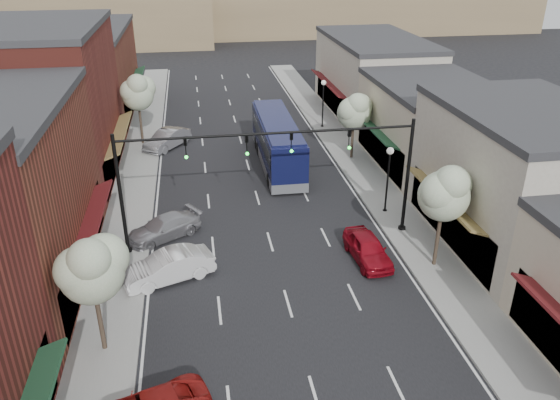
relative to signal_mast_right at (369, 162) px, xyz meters
name	(u,v)px	position (x,y,z in m)	size (l,w,h in m)	color
ground	(296,330)	(-5.62, -8.00, -4.62)	(160.00, 160.00, 0.00)	black
sidewalk_left	(135,179)	(-14.02, 10.50, -4.55)	(2.80, 73.00, 0.15)	gray
sidewalk_right	(358,165)	(2.78, 10.50, -4.55)	(2.80, 73.00, 0.15)	gray
curb_left	(155,177)	(-12.62, 10.50, -4.55)	(0.25, 73.00, 0.17)	gray
curb_right	(340,166)	(1.38, 10.50, -4.55)	(0.25, 73.00, 0.17)	gray
bldg_left_midfar	(42,105)	(-19.86, 12.00, 0.78)	(10.14, 14.10, 10.90)	maroon
bldg_left_far	(82,72)	(-19.84, 28.00, -0.46)	(10.14, 18.10, 8.40)	brown
bldg_right_midnear	(520,178)	(8.10, -2.00, -0.72)	(9.14, 12.10, 7.90)	#B7AE9D
bldg_right_midfar	(430,125)	(8.08, 10.00, -1.46)	(9.14, 12.10, 6.40)	#C4B39B
bldg_right_far	(373,76)	(8.09, 24.00, -0.96)	(9.14, 16.10, 7.40)	#B7AE9D
hill_near	(55,19)	(-30.62, 70.00, -0.62)	(50.00, 20.00, 8.00)	#7A6647
signal_mast_right	(369,162)	(0.00, 0.00, 0.00)	(8.22, 0.46, 7.00)	black
signal_mast_left	(164,175)	(-11.24, 0.00, 0.00)	(8.22, 0.46, 7.00)	black
tree_right_near	(446,192)	(2.73, -4.05, -0.17)	(2.85, 2.65, 5.95)	#47382B
tree_right_far	(355,110)	(2.73, 11.95, -0.63)	(2.85, 2.65, 5.43)	#47382B
tree_left_near	(92,267)	(-13.87, -8.05, -0.40)	(2.85, 2.65, 5.69)	#47382B
tree_left_far	(138,92)	(-13.87, 17.95, -0.02)	(2.85, 2.65, 6.13)	#47382B
lamp_post_near	(389,169)	(2.18, 2.50, -1.62)	(0.44, 0.44, 4.44)	black
lamp_post_far	(323,96)	(2.18, 20.00, -1.62)	(0.44, 0.44, 4.44)	black
coach_bus	(277,142)	(-3.33, 11.76, -2.75)	(2.70, 11.80, 3.60)	#0E1139
red_hatchback	(368,248)	(-0.67, -2.79, -3.90)	(1.70, 4.22, 1.44)	maroon
parked_car_b	(168,267)	(-11.31, -3.00, -3.85)	(1.62, 4.66, 1.53)	silver
parked_car_c	(164,228)	(-11.67, 1.50, -3.97)	(1.83, 4.50, 1.31)	#9B9A9F
parked_car_e	(167,139)	(-11.82, 16.87, -3.85)	(1.64, 4.70, 1.55)	gray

